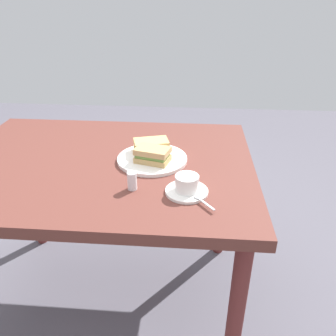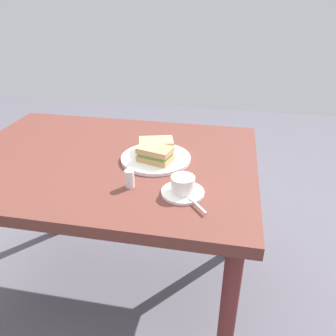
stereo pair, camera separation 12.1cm
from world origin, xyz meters
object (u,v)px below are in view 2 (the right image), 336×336
at_px(dining_table, 108,176).
at_px(coffee_cup, 183,183).
at_px(sandwich_front, 155,154).
at_px(spoon, 194,202).
at_px(sandwich_plate, 156,158).
at_px(coffee_saucer, 183,192).
at_px(salt_shaker, 130,179).
at_px(sandwich_back, 156,145).

xyz_separation_m(dining_table, coffee_cup, (-0.34, 0.21, 0.13)).
relative_size(sandwich_front, spoon, 1.69).
xyz_separation_m(sandwich_front, coffee_cup, (-0.14, 0.19, -0.00)).
distance_m(sandwich_plate, coffee_saucer, 0.27).
bearing_deg(sandwich_front, salt_shaker, 75.17).
relative_size(sandwich_plate, coffee_cup, 2.64).
xyz_separation_m(sandwich_plate, coffee_cup, (-0.14, 0.22, 0.03)).
relative_size(coffee_cup, spoon, 1.23).
bearing_deg(sandwich_back, coffee_cup, 118.89).
bearing_deg(sandwich_front, sandwich_plate, -79.39).
relative_size(sandwich_plate, spoon, 3.24).
bearing_deg(coffee_saucer, spoon, 128.17).
relative_size(dining_table, sandwich_back, 7.78).
xyz_separation_m(spoon, salt_shaker, (0.23, -0.07, 0.02)).
distance_m(dining_table, salt_shaker, 0.28).
relative_size(dining_table, coffee_cup, 11.45).
bearing_deg(sandwich_back, coffee_saucer, 118.75).
xyz_separation_m(sandwich_front, salt_shaker, (0.05, 0.18, -0.01)).
bearing_deg(coffee_saucer, sandwich_back, -61.25).
bearing_deg(coffee_cup, sandwich_front, -54.37).
bearing_deg(sandwich_plate, sandwich_front, 100.61).
relative_size(dining_table, sandwich_plate, 4.34).
bearing_deg(salt_shaker, coffee_cup, 177.55).
relative_size(sandwich_front, sandwich_back, 0.94).
bearing_deg(coffee_saucer, coffee_cup, -87.76).
bearing_deg(salt_shaker, dining_table, -51.64).
bearing_deg(salt_shaker, sandwich_front, -104.83).
xyz_separation_m(dining_table, salt_shaker, (-0.16, 0.20, 0.12)).
bearing_deg(sandwich_plate, coffee_cup, 122.46).
bearing_deg(sandwich_plate, coffee_saucer, 122.28).
relative_size(coffee_saucer, coffee_cup, 1.38).
distance_m(sandwich_front, coffee_cup, 0.23).
distance_m(dining_table, sandwich_front, 0.25).
bearing_deg(sandwich_plate, spoon, 123.57).
xyz_separation_m(sandwich_front, sandwich_back, (0.02, -0.09, -0.00)).
height_order(sandwich_plate, sandwich_back, sandwich_back).
bearing_deg(sandwich_back, sandwich_plate, 100.45).
bearing_deg(dining_table, salt_shaker, 128.36).
xyz_separation_m(sandwich_plate, salt_shaker, (0.04, 0.22, 0.02)).
relative_size(sandwich_plate, salt_shaker, 4.35).
distance_m(sandwich_plate, sandwich_back, 0.06).
xyz_separation_m(dining_table, spoon, (-0.39, 0.27, 0.10)).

